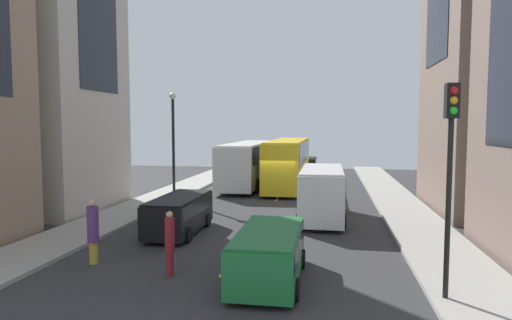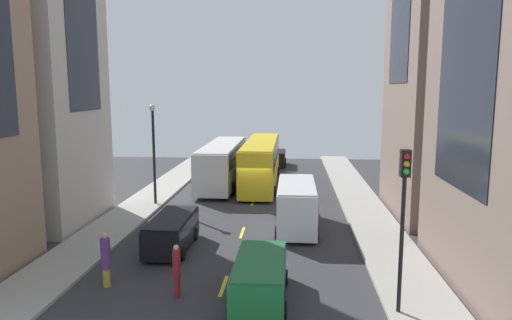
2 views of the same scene
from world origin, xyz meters
The scene contains 19 objects.
ground_plane centered at (0.00, 0.00, 0.00)m, with size 41.55×41.55×0.00m, color #333335.
sidewalk_west centered at (-7.36, 0.00, 0.07)m, with size 2.82×44.00×0.15m, color #9E9B93.
sidewalk_east centered at (7.36, 0.00, 0.07)m, with size 2.82×44.00×0.15m, color #9E9B93.
lane_stripe_1 centered at (0.00, -14.00, 0.01)m, with size 0.16×2.00×0.01m, color yellow.
lane_stripe_2 centered at (0.00, -7.00, 0.01)m, with size 0.16×2.00×0.01m, color yellow.
lane_stripe_3 centered at (0.00, 0.00, 0.01)m, with size 0.16×2.00×0.01m, color yellow.
lane_stripe_4 centered at (0.00, 7.00, 0.01)m, with size 0.16×2.00×0.01m, color yellow.
lane_stripe_5 centered at (0.00, 14.00, 0.01)m, with size 0.16×2.00×0.01m, color yellow.
lane_stripe_6 centered at (0.00, 21.00, 0.01)m, with size 0.16×2.00×0.01m, color yellow.
city_bus_white centered at (-2.96, 5.85, 2.01)m, with size 2.81×12.27×3.35m.
streetcar_yellow centered at (0.17, 6.15, 2.12)m, with size 2.70×13.66×3.59m.
delivery_van_white centered at (2.94, -6.03, 1.52)m, with size 2.26×6.09×2.58m.
car_green_0 centered at (1.52, -15.08, 0.92)m, with size 2.02×4.49×1.55m.
car_black_1 centered at (1.11, 15.68, 0.90)m, with size 1.91×4.08×1.52m.
car_black_2 centered at (-3.13, -9.85, 0.95)m, with size 1.92×4.62×1.62m.
pedestrian_waiting_curb centered at (-4.59, -14.40, 1.16)m, with size 0.38×0.38×2.20m.
pedestrian_crossing_near centered at (-1.59, -15.12, 1.09)m, with size 0.30×0.30×2.04m.
traffic_light_near_corner centered at (6.35, -15.98, 4.07)m, with size 0.32×0.44×5.62m.
streetlamp_near centered at (-6.45, -1.41, 4.22)m, with size 0.44×0.44×6.59m.
Camera 2 is at (2.62, -31.42, 7.71)m, focal length 32.85 mm.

